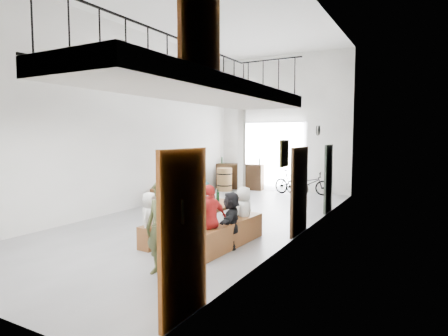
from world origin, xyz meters
The scene contains 24 objects.
floor centered at (0.00, 0.00, 0.00)m, with size 12.00×12.00×0.00m, color slate.
room_walls centered at (0.00, 0.00, 3.55)m, with size 12.00×12.00×12.00m.
gateway_portal centered at (-0.40, 5.94, 1.40)m, with size 2.80×0.08×2.80m, color white.
right_wall_decor centered at (2.70, -1.87, 1.74)m, with size 0.07×8.28×5.07m.
balcony centered at (1.98, -3.13, 2.96)m, with size 1.52×5.62×4.00m.
tasting_table centered at (1.21, -2.07, 0.71)m, with size 0.97×2.14×0.79m.
bench_inner centered at (0.53, -2.08, 0.23)m, with size 0.32×2.02×0.46m, color brown.
bench_wall centered at (1.83, -1.99, 0.26)m, with size 0.29×2.25×0.52m, color brown.
tableware centered at (1.31, -1.98, 0.93)m, with size 0.47×1.20×0.35m.
side_bench centered at (-2.50, 1.83, 0.26)m, with size 0.40×1.84×0.52m, color brown.
oak_barrel centered at (-2.06, 4.82, 0.47)m, with size 0.64×0.64×0.94m.
serving_counter centered at (-1.75, 5.65, 0.53)m, with size 2.03×0.56×1.07m, color #352410.
counter_bottles centered at (-1.75, 5.66, 1.21)m, with size 1.78×0.20×0.28m.
guest_left_a centered at (0.41, -2.83, 0.57)m, with size 0.55×0.36×1.13m, color silver.
guest_left_b centered at (0.40, -2.20, 0.66)m, with size 0.48×0.32×1.32m, color teal.
guest_left_c centered at (0.52, -1.69, 0.65)m, with size 0.63×0.49×1.30m, color silver.
guest_left_d centered at (0.49, -1.09, 0.64)m, with size 0.83×0.48×1.28m, color teal.
guest_right_a centered at (1.72, -2.63, 0.67)m, with size 0.79×0.33×1.34m, color red.
guest_right_b centered at (1.86, -2.05, 0.57)m, with size 1.06×0.34×1.14m, color black.
guest_right_c centered at (1.81, -1.37, 0.58)m, with size 0.57×0.37×1.16m, color silver.
host_standing centered at (1.53, -3.88, 0.76)m, with size 0.56×0.37×1.53m, color #4A522E.
potted_plant centered at (2.45, 0.46, 0.19)m, with size 0.34×0.29×0.38m, color #1A471D.
bicycle_near centered at (1.25, 5.44, 0.44)m, with size 0.59×1.68×0.88m, color black.
bicycle_far centered at (0.72, 5.05, 0.47)m, with size 0.45×1.58×0.95m, color black.
Camera 1 is at (5.28, -8.57, 2.25)m, focal length 30.00 mm.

